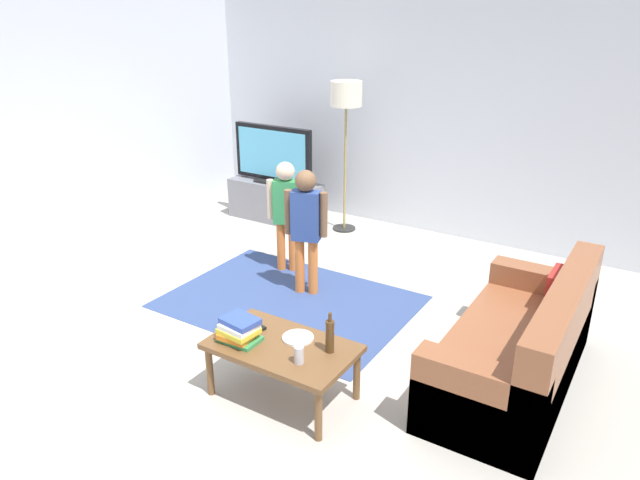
{
  "coord_description": "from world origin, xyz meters",
  "views": [
    {
      "loc": [
        2.55,
        -3.49,
        2.58
      ],
      "look_at": [
        0.0,
        0.6,
        0.65
      ],
      "focal_mm": 33.13,
      "sensor_mm": 36.0,
      "label": 1
    }
  ],
  "objects_px": {
    "tv_remote": "(256,325)",
    "bottle": "(330,336)",
    "coffee_table": "(282,351)",
    "soda_can": "(299,355)",
    "floor_lamp": "(346,102)",
    "tv_stand": "(275,201)",
    "child_center": "(306,221)",
    "plate": "(298,338)",
    "child_near_tv": "(286,207)",
    "book_stack": "(239,330)",
    "tv": "(273,155)",
    "couch": "(524,352)"
  },
  "relations": [
    {
      "from": "child_center",
      "to": "coffee_table",
      "type": "distance_m",
      "value": 1.67
    },
    {
      "from": "couch",
      "to": "child_near_tv",
      "type": "relative_size",
      "value": 1.56
    },
    {
      "from": "child_near_tv",
      "to": "tv",
      "type": "bearing_deg",
      "value": 130.83
    },
    {
      "from": "couch",
      "to": "coffee_table",
      "type": "height_order",
      "value": "couch"
    },
    {
      "from": "coffee_table",
      "to": "soda_can",
      "type": "xyz_separation_m",
      "value": [
        0.22,
        -0.12,
        0.11
      ]
    },
    {
      "from": "book_stack",
      "to": "soda_can",
      "type": "bearing_deg",
      "value": -0.55
    },
    {
      "from": "couch",
      "to": "tv_remote",
      "type": "relative_size",
      "value": 10.59
    },
    {
      "from": "tv_stand",
      "to": "child_center",
      "type": "distance_m",
      "value": 2.18
    },
    {
      "from": "tv",
      "to": "couch",
      "type": "distance_m",
      "value": 4.15
    },
    {
      "from": "tv_remote",
      "to": "bottle",
      "type": "bearing_deg",
      "value": 10.81
    },
    {
      "from": "couch",
      "to": "soda_can",
      "type": "height_order",
      "value": "couch"
    },
    {
      "from": "floor_lamp",
      "to": "plate",
      "type": "height_order",
      "value": "floor_lamp"
    },
    {
      "from": "tv_stand",
      "to": "bottle",
      "type": "xyz_separation_m",
      "value": [
        2.55,
        -2.88,
        0.3
      ]
    },
    {
      "from": "book_stack",
      "to": "couch",
      "type": "bearing_deg",
      "value": 33.96
    },
    {
      "from": "book_stack",
      "to": "soda_can",
      "type": "distance_m",
      "value": 0.5
    },
    {
      "from": "child_center",
      "to": "tv_remote",
      "type": "xyz_separation_m",
      "value": [
        0.45,
        -1.35,
        -0.3
      ]
    },
    {
      "from": "child_near_tv",
      "to": "soda_can",
      "type": "distance_m",
      "value": 2.39
    },
    {
      "from": "tv_stand",
      "to": "bottle",
      "type": "relative_size",
      "value": 4.14
    },
    {
      "from": "book_stack",
      "to": "coffee_table",
      "type": "bearing_deg",
      "value": 22.66
    },
    {
      "from": "coffee_table",
      "to": "bottle",
      "type": "bearing_deg",
      "value": 17.35
    },
    {
      "from": "floor_lamp",
      "to": "coffee_table",
      "type": "height_order",
      "value": "floor_lamp"
    },
    {
      "from": "tv",
      "to": "soda_can",
      "type": "bearing_deg",
      "value": -51.52
    },
    {
      "from": "couch",
      "to": "plate",
      "type": "xyz_separation_m",
      "value": [
        -1.34,
        -0.88,
        0.14
      ]
    },
    {
      "from": "couch",
      "to": "coffee_table",
      "type": "relative_size",
      "value": 1.8
    },
    {
      "from": "child_near_tv",
      "to": "soda_can",
      "type": "height_order",
      "value": "child_near_tv"
    },
    {
      "from": "floor_lamp",
      "to": "child_near_tv",
      "type": "xyz_separation_m",
      "value": [
        0.09,
        -1.35,
        -0.85
      ]
    },
    {
      "from": "floor_lamp",
      "to": "bottle",
      "type": "distance_m",
      "value": 3.58
    },
    {
      "from": "floor_lamp",
      "to": "soda_can",
      "type": "distance_m",
      "value": 3.74
    },
    {
      "from": "tv_stand",
      "to": "tv",
      "type": "bearing_deg",
      "value": -90.0
    },
    {
      "from": "tv",
      "to": "floor_lamp",
      "type": "relative_size",
      "value": 0.62
    },
    {
      "from": "floor_lamp",
      "to": "child_near_tv",
      "type": "distance_m",
      "value": 1.6
    },
    {
      "from": "tv",
      "to": "book_stack",
      "type": "bearing_deg",
      "value": -57.59
    },
    {
      "from": "child_near_tv",
      "to": "tv_remote",
      "type": "height_order",
      "value": "child_near_tv"
    },
    {
      "from": "tv_stand",
      "to": "soda_can",
      "type": "distance_m",
      "value": 3.96
    },
    {
      "from": "book_stack",
      "to": "plate",
      "type": "xyz_separation_m",
      "value": [
        0.33,
        0.24,
        -0.08
      ]
    },
    {
      "from": "tv_remote",
      "to": "coffee_table",
      "type": "bearing_deg",
      "value": -7.63
    },
    {
      "from": "soda_can",
      "to": "plate",
      "type": "distance_m",
      "value": 0.3
    },
    {
      "from": "book_stack",
      "to": "child_near_tv",
      "type": "bearing_deg",
      "value": 116.19
    },
    {
      "from": "floor_lamp",
      "to": "book_stack",
      "type": "xyz_separation_m",
      "value": [
        1.02,
        -3.25,
        -1.04
      ]
    },
    {
      "from": "child_center",
      "to": "plate",
      "type": "height_order",
      "value": "child_center"
    },
    {
      "from": "tv",
      "to": "floor_lamp",
      "type": "xyz_separation_m",
      "value": [
        0.93,
        0.17,
        0.7
      ]
    },
    {
      "from": "tv_remote",
      "to": "plate",
      "type": "distance_m",
      "value": 0.35
    },
    {
      "from": "child_near_tv",
      "to": "soda_can",
      "type": "bearing_deg",
      "value": -53.06
    },
    {
      "from": "tv_stand",
      "to": "child_center",
      "type": "relative_size",
      "value": 0.99
    },
    {
      "from": "couch",
      "to": "child_near_tv",
      "type": "distance_m",
      "value": 2.74
    },
    {
      "from": "tv",
      "to": "tv_remote",
      "type": "bearing_deg",
      "value": -56.01
    },
    {
      "from": "child_center",
      "to": "bottle",
      "type": "distance_m",
      "value": 1.73
    },
    {
      "from": "couch",
      "to": "soda_can",
      "type": "distance_m",
      "value": 1.63
    },
    {
      "from": "tv",
      "to": "tv_remote",
      "type": "relative_size",
      "value": 6.47
    },
    {
      "from": "tv_remote",
      "to": "plate",
      "type": "relative_size",
      "value": 0.77
    }
  ]
}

